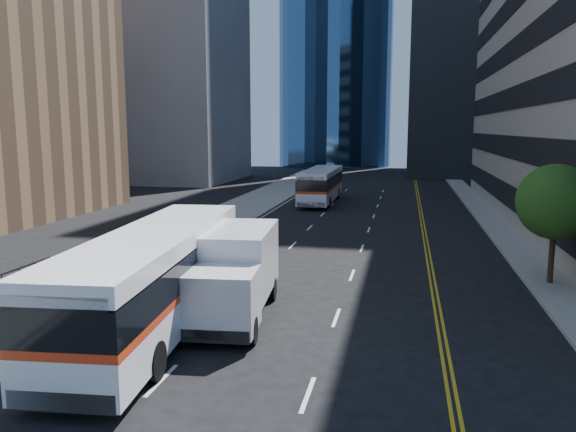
% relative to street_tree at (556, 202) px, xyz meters
% --- Properties ---
extents(ground, '(160.00, 160.00, 0.00)m').
position_rel_street_tree_xyz_m(ground, '(-9.00, -8.00, -3.64)').
color(ground, black).
rests_on(ground, ground).
extents(sidewalk_west, '(5.00, 90.00, 0.15)m').
position_rel_street_tree_xyz_m(sidewalk_west, '(-19.50, 17.00, -3.57)').
color(sidewalk_west, gray).
rests_on(sidewalk_west, ground).
extents(sidewalk_east, '(2.00, 90.00, 0.15)m').
position_rel_street_tree_xyz_m(sidewalk_east, '(-0.00, 17.00, -3.57)').
color(sidewalk_east, gray).
rests_on(sidewalk_east, ground).
extents(midrise_west, '(18.00, 18.00, 35.00)m').
position_rel_street_tree_xyz_m(midrise_west, '(-37.00, 44.00, 13.86)').
color(midrise_west, gray).
rests_on(midrise_west, ground).
extents(street_tree, '(3.20, 3.20, 5.10)m').
position_rel_street_tree_xyz_m(street_tree, '(0.00, 0.00, 0.00)').
color(street_tree, '#332114').
rests_on(street_tree, sidewalk_east).
extents(bus_front, '(4.06, 13.17, 3.34)m').
position_rel_street_tree_xyz_m(bus_front, '(-14.32, -8.26, -1.82)').
color(bus_front, white).
rests_on(bus_front, ground).
extents(bus_rear, '(2.63, 11.80, 3.04)m').
position_rel_street_tree_xyz_m(bus_rear, '(-13.69, 25.29, -1.98)').
color(bus_rear, white).
rests_on(bus_rear, ground).
extents(box_truck, '(2.82, 6.63, 3.08)m').
position_rel_street_tree_xyz_m(box_truck, '(-12.01, -6.61, -2.01)').
color(box_truck, silver).
rests_on(box_truck, ground).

